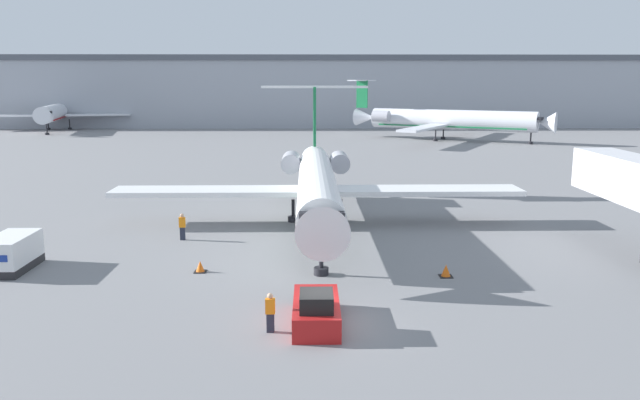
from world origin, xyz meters
TOP-DOWN VIEW (x-y plane):
  - ground_plane at (0.00, 0.00)m, footprint 600.00×600.00m
  - terminal_building at (0.00, 120.00)m, footprint 180.00×16.80m
  - airplane_main at (-0.11, 19.49)m, footprint 29.56×29.64m
  - pushback_tug at (-0.35, 0.25)m, footprint 1.97×4.51m
  - luggage_cart at (-17.03, 8.33)m, footprint 1.98×3.82m
  - worker_near_tug at (-2.26, -0.57)m, footprint 0.40×0.24m
  - worker_by_wing at (-8.98, 14.80)m, footprint 0.40×0.25m
  - traffic_cone_left at (-6.61, 7.78)m, footprint 0.65×0.65m
  - traffic_cone_right at (6.61, 6.74)m, footprint 0.69×0.69m
  - airplane_parked_far_left at (-54.27, 108.99)m, footprint 29.75×32.16m
  - airplane_parked_far_right at (23.05, 84.09)m, footprint 33.77×33.97m
  - jet_bridge at (18.64, 11.12)m, footprint 3.20×11.07m

SIDE VIEW (x-z plane):
  - ground_plane at x=0.00m, z-range 0.00..0.00m
  - traffic_cone_left at x=-6.61m, z-range -0.02..0.60m
  - traffic_cone_right at x=6.61m, z-range -0.02..0.65m
  - pushback_tug at x=-0.35m, z-range -0.23..1.49m
  - worker_near_tug at x=-2.26m, z-range 0.04..1.73m
  - worker_by_wing at x=-8.98m, z-range 0.04..1.81m
  - luggage_cart at x=-17.03m, z-range 0.00..1.92m
  - airplane_main at x=-0.11m, z-range -1.85..7.96m
  - airplane_parked_far_right at x=23.05m, z-range -1.62..8.82m
  - airplane_parked_far_left at x=-54.27m, z-range -1.45..9.13m
  - jet_bridge at x=18.64m, z-range 1.35..7.54m
  - terminal_building at x=0.00m, z-range 0.03..15.86m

